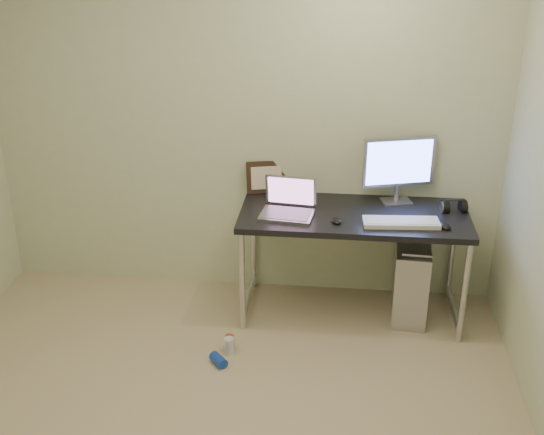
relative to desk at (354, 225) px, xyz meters
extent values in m
cube|color=beige|center=(-0.76, 0.32, 0.58)|extent=(3.50, 0.02, 2.50)
cube|color=black|center=(0.00, 0.00, 0.06)|extent=(1.48, 0.65, 0.04)
cylinder|color=silver|center=(-0.70, -0.28, -0.31)|extent=(0.04, 0.04, 0.71)
cylinder|color=silver|center=(-0.70, 0.28, -0.31)|extent=(0.04, 0.04, 0.71)
cylinder|color=silver|center=(0.70, -0.28, -0.31)|extent=(0.04, 0.04, 0.71)
cylinder|color=silver|center=(0.70, 0.28, -0.31)|extent=(0.04, 0.04, 0.71)
cylinder|color=silver|center=(-0.70, 0.00, -0.59)|extent=(0.04, 0.57, 0.04)
cylinder|color=silver|center=(0.70, 0.00, -0.59)|extent=(0.04, 0.57, 0.04)
cube|color=#AFAFB3|center=(0.40, 0.04, -0.40)|extent=(0.26, 0.52, 0.53)
cylinder|color=#A09EA6|center=(0.40, -0.17, -0.12)|extent=(0.19, 0.04, 0.03)
cylinder|color=#A09EA6|center=(0.40, 0.25, -0.12)|extent=(0.19, 0.04, 0.03)
cylinder|color=black|center=(0.35, 0.27, -0.27)|extent=(0.01, 0.16, 0.69)
cylinder|color=black|center=(0.44, 0.25, -0.29)|extent=(0.02, 0.11, 0.71)
cylinder|color=#A93D1B|center=(-0.75, -0.54, -0.61)|extent=(0.07, 0.07, 0.11)
cylinder|color=silver|center=(-0.75, -0.57, -0.61)|extent=(0.08, 0.08, 0.11)
cylinder|color=#163EBC|center=(-0.79, -0.69, -0.63)|extent=(0.13, 0.13, 0.06)
cube|color=#A09EA6|center=(-0.43, -0.10, 0.09)|extent=(0.36, 0.27, 0.02)
cube|color=slate|center=(-0.43, -0.10, 0.10)|extent=(0.31, 0.23, 0.00)
cube|color=gray|center=(-0.42, 0.03, 0.21)|extent=(0.34, 0.08, 0.21)
cube|color=#75486D|center=(-0.42, 0.02, 0.21)|extent=(0.30, 0.07, 0.18)
cube|color=#A09EA6|center=(0.28, 0.21, 0.09)|extent=(0.22, 0.19, 0.01)
cylinder|color=#A09EA6|center=(0.28, 0.22, 0.15)|extent=(0.03, 0.03, 0.11)
cube|color=#A09EA6|center=(0.28, 0.22, 0.37)|extent=(0.47, 0.16, 0.33)
cube|color=#5574EF|center=(0.28, 0.20, 0.37)|extent=(0.42, 0.13, 0.29)
cube|color=silver|center=(0.29, -0.15, 0.10)|extent=(0.48, 0.19, 0.03)
ellipsoid|color=black|center=(0.55, -0.17, 0.10)|extent=(0.10, 0.13, 0.04)
ellipsoid|color=black|center=(-0.12, -0.16, 0.10)|extent=(0.10, 0.12, 0.04)
cylinder|color=black|center=(0.59, 0.10, 0.11)|extent=(0.05, 0.10, 0.10)
cylinder|color=black|center=(0.70, 0.10, 0.11)|extent=(0.05, 0.10, 0.10)
cube|color=black|center=(0.64, 0.10, 0.16)|extent=(0.13, 0.04, 0.01)
cube|color=black|center=(-0.61, 0.30, 0.20)|extent=(0.29, 0.15, 0.23)
cylinder|color=silver|center=(-0.44, 0.23, 0.13)|extent=(0.01, 0.01, 0.10)
cylinder|color=silver|center=(-0.44, 0.23, 0.19)|extent=(0.05, 0.04, 0.04)
camera|label=1|loc=(-0.11, -4.07, 1.86)|focal=45.00mm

